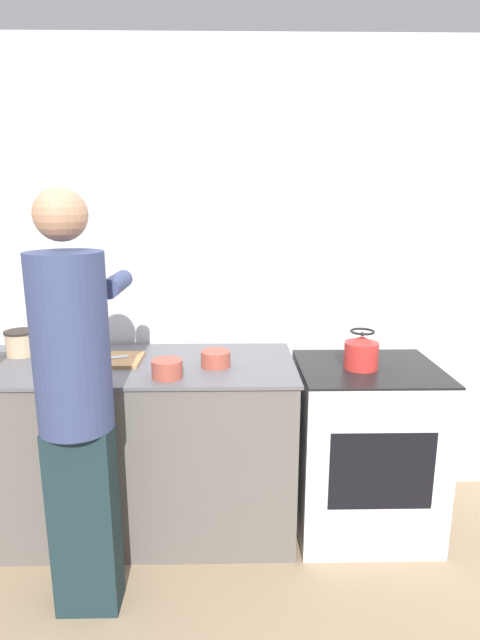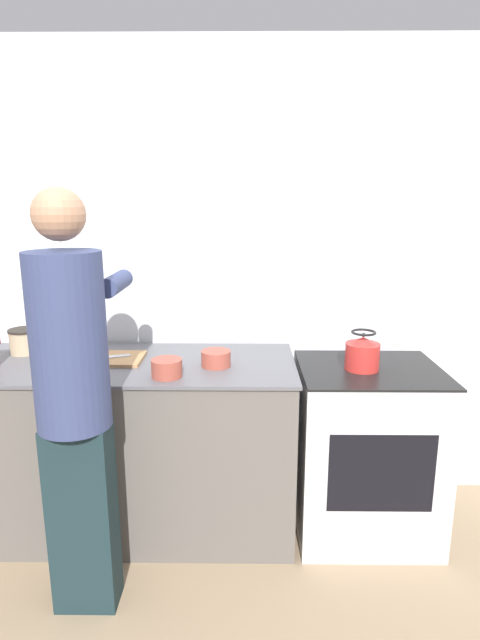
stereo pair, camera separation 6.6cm
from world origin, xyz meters
TOP-DOWN VIEW (x-y plane):
  - ground_plane at (0.00, 0.00)m, footprint 12.00×12.00m
  - wall_back at (0.00, 0.75)m, footprint 8.00×0.05m
  - counter at (-0.38, 0.34)m, footprint 1.79×0.71m
  - oven at (0.90, 0.31)m, footprint 0.72×0.62m
  - person at (-0.43, -0.23)m, footprint 0.34×0.58m
  - cutting_board at (-0.46, 0.37)m, footprint 0.36×0.25m
  - knife at (-0.45, 0.36)m, footprint 0.20×0.10m
  - kettle at (0.85, 0.29)m, footprint 0.17×0.17m
  - bowl_prep at (-0.11, 0.12)m, footprint 0.15×0.15m
  - bowl_mixing at (0.11, 0.28)m, footprint 0.15×0.15m
  - canister_jar at (-0.95, 0.50)m, footprint 0.17×0.17m

SIDE VIEW (x-z plane):
  - ground_plane at x=0.00m, z-range 0.00..0.00m
  - oven at x=0.90m, z-range 0.00..0.92m
  - counter at x=-0.38m, z-range 0.00..0.93m
  - cutting_board at x=-0.46m, z-range 0.93..0.95m
  - knife at x=-0.45m, z-range 0.95..0.96m
  - bowl_mixing at x=0.11m, z-range 0.93..1.01m
  - bowl_prep at x=-0.11m, z-range 0.93..1.02m
  - person at x=-0.43m, z-range 0.09..1.89m
  - kettle at x=0.85m, z-range 0.90..1.10m
  - canister_jar at x=-0.95m, z-range 0.93..1.07m
  - wall_back at x=0.00m, z-range 0.00..2.60m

